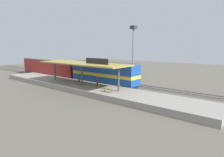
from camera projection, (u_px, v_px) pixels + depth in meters
name	position (u px, v px, depth m)	size (l,w,h in m)	color
ground_plane	(107.00, 84.00, 38.28)	(120.00, 120.00, 0.00)	#5B564C
track_near	(100.00, 85.00, 36.76)	(3.20, 110.00, 0.16)	#4E4941
track_far	(115.00, 82.00, 40.25)	(3.20, 110.00, 0.16)	#4E4941
platform	(82.00, 87.00, 33.19)	(6.00, 44.00, 0.90)	gray
station_canopy	(82.00, 64.00, 32.46)	(5.20, 18.00, 4.70)	#47474C
platform_bench	(108.00, 89.00, 27.50)	(0.44, 1.70, 0.50)	#333338
locomotive	(104.00, 74.00, 35.81)	(2.93, 14.43, 4.44)	#28282D
passenger_carriage_single	(50.00, 68.00, 47.14)	(2.90, 20.00, 4.24)	#28282D
freight_car	(93.00, 71.00, 44.12)	(2.80, 12.00, 3.54)	#28282D
light_mast	(133.00, 42.00, 39.89)	(1.10, 1.10, 11.70)	slate
person_waiting	(79.00, 77.00, 35.39)	(0.34, 0.34, 1.71)	#663375
person_walking	(97.00, 80.00, 31.92)	(0.34, 0.34, 1.71)	maroon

